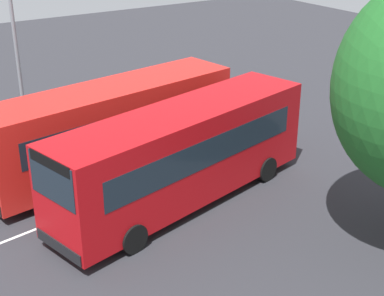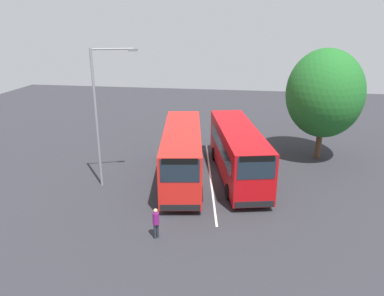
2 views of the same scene
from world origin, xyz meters
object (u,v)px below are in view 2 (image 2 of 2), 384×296
object	(u,v)px
bus_center_left	(238,151)
depot_tree	(325,93)
pedestrian	(156,221)
street_lamp	(100,110)
bus_far_left	(182,153)

from	to	relation	value
bus_center_left	depot_tree	bearing A→B (deg)	114.33
pedestrian	street_lamp	size ratio (longest dim) A/B	0.19
bus_center_left	street_lamp	world-z (taller)	street_lamp
bus_center_left	street_lamp	distance (m)	9.33
bus_far_left	bus_center_left	size ratio (longest dim) A/B	1.00
depot_tree	pedestrian	bearing A→B (deg)	-36.98
bus_center_left	street_lamp	xyz separation A→B (m)	(2.67, -8.38, 3.12)
depot_tree	street_lamp	bearing A→B (deg)	-63.23
pedestrian	depot_tree	bearing A→B (deg)	-85.56
bus_far_left	street_lamp	size ratio (longest dim) A/B	1.22
bus_far_left	street_lamp	distance (m)	5.95
bus_far_left	pedestrian	world-z (taller)	bus_far_left
depot_tree	bus_center_left	bearing A→B (deg)	-52.71
bus_far_left	pedestrian	distance (m)	7.36
bus_far_left	depot_tree	world-z (taller)	depot_tree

